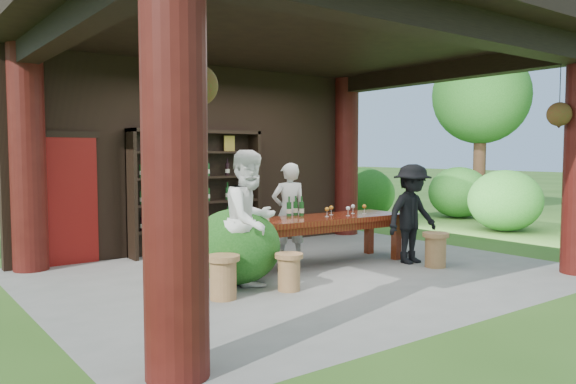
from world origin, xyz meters
TOP-DOWN VIEW (x-y plane):
  - ground at (0.00, 0.00)m, footprint 90.00×90.00m
  - pavilion at (-0.01, 0.43)m, footprint 7.50×6.00m
  - wine_shelf at (-0.44, 2.45)m, footprint 2.42×0.37m
  - tasting_table at (0.29, 0.31)m, footprint 3.39×1.04m
  - stool_near_left at (-0.82, -0.73)m, footprint 0.36×0.36m
  - stool_near_right at (1.84, -0.89)m, footprint 0.40×0.40m
  - stool_far_left at (-1.70, -0.60)m, footprint 0.40×0.40m
  - host at (0.38, 0.88)m, footprint 0.66×0.53m
  - guest_woman at (-1.21, -0.44)m, footprint 1.01×0.88m
  - guest_man at (1.79, -0.46)m, footprint 1.01×0.59m
  - table_bottles at (0.31, 0.62)m, footprint 0.27×0.17m
  - table_glasses at (1.03, 0.27)m, footprint 0.85×0.32m
  - napkin_basket at (-0.59, 0.32)m, footprint 0.27×0.19m
  - shrubs at (2.66, 0.55)m, footprint 15.07×8.62m
  - trees at (3.49, 1.16)m, footprint 22.84×9.98m

SIDE VIEW (x-z plane):
  - ground at x=0.00m, z-range 0.00..0.00m
  - stool_near_left at x=-0.82m, z-range 0.01..0.49m
  - stool_far_left at x=-1.70m, z-range 0.02..0.54m
  - stool_near_right at x=1.84m, z-range 0.02..0.54m
  - shrubs at x=2.66m, z-range -0.12..1.24m
  - tasting_table at x=0.29m, z-range 0.26..1.01m
  - guest_man at x=1.79m, z-range 0.00..1.56m
  - host at x=0.38m, z-range 0.00..1.57m
  - napkin_basket at x=-0.59m, z-range 0.75..0.89m
  - table_glasses at x=1.03m, z-range 0.75..0.90m
  - guest_woman at x=-1.21m, z-range 0.00..1.77m
  - table_bottles at x=0.31m, z-range 0.75..1.06m
  - wine_shelf at x=-0.44m, z-range 0.00..2.14m
  - pavilion at x=-0.01m, z-range 0.33..3.93m
  - trees at x=3.49m, z-range 0.97..5.77m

